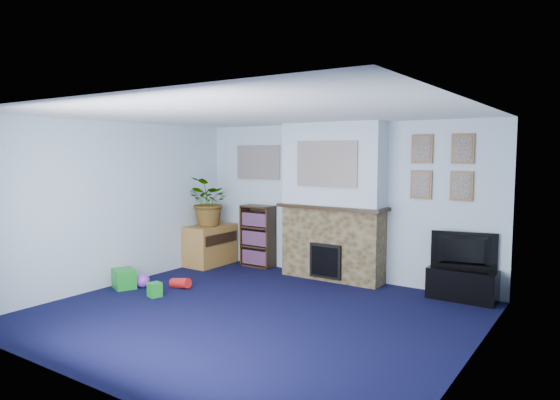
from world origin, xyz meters
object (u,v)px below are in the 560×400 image
Objects in this scene: bookshelf at (258,237)px; tv_stand at (462,283)px; sideboard at (210,245)px; television at (464,251)px.

tv_stand is at bearing -1.28° from bookshelf.
television is at bearing 4.10° from sideboard.
bookshelf is at bearing 178.72° from tv_stand.
television is 3.42m from bookshelf.
tv_stand is 0.98× the size of sideboard.
bookshelf is 1.18× the size of sideboard.
bookshelf is at bearing 24.72° from sideboard.
television is 0.95× the size of sideboard.
tv_stand is 0.43m from television.
tv_stand is 1.04× the size of television.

